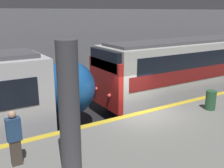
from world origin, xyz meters
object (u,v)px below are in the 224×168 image
(support_pillar_near, at_px, (69,108))
(train_boxy, at_px, (203,67))
(person_waiting, at_px, (14,137))
(trash_bin, at_px, (211,100))

(support_pillar_near, bearing_deg, train_boxy, 23.73)
(train_boxy, bearing_deg, support_pillar_near, -156.27)
(support_pillar_near, height_order, train_boxy, support_pillar_near)
(train_boxy, xyz_separation_m, person_waiting, (-12.09, -3.80, 0.07))
(train_boxy, xyz_separation_m, trash_bin, (-3.95, -3.75, -0.35))
(support_pillar_near, xyz_separation_m, trash_bin, (6.90, 1.02, -1.32))
(train_boxy, bearing_deg, person_waiting, -162.54)
(support_pillar_near, relative_size, trash_bin, 4.10)
(trash_bin, bearing_deg, support_pillar_near, -171.62)
(trash_bin, bearing_deg, person_waiting, -179.66)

